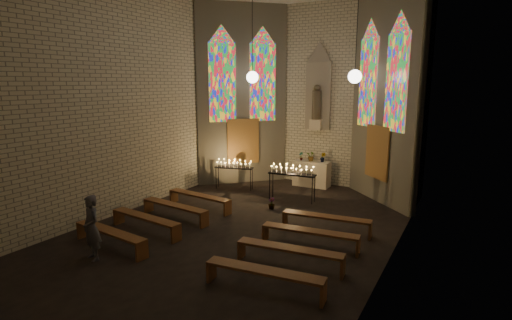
{
  "coord_description": "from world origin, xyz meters",
  "views": [
    {
      "loc": [
        5.48,
        -8.93,
        4.03
      ],
      "look_at": [
        -0.21,
        1.33,
        1.73
      ],
      "focal_mm": 28.0,
      "sensor_mm": 36.0,
      "label": 1
    }
  ],
  "objects_px": {
    "aisle_flower_pot": "(272,203)",
    "visitor": "(92,228)",
    "votive_stand_right": "(292,172)",
    "altar": "(312,174)",
    "votive_stand_left": "(234,166)"
  },
  "relations": [
    {
      "from": "aisle_flower_pot",
      "to": "visitor",
      "type": "relative_size",
      "value": 0.24
    },
    {
      "from": "aisle_flower_pot",
      "to": "votive_stand_right",
      "type": "xyz_separation_m",
      "value": [
        0.18,
        1.18,
        0.84
      ]
    },
    {
      "from": "aisle_flower_pot",
      "to": "votive_stand_right",
      "type": "relative_size",
      "value": 0.22
    },
    {
      "from": "altar",
      "to": "votive_stand_left",
      "type": "distance_m",
      "value": 3.08
    },
    {
      "from": "altar",
      "to": "aisle_flower_pot",
      "type": "bearing_deg",
      "value": -91.04
    },
    {
      "from": "altar",
      "to": "votive_stand_right",
      "type": "distance_m",
      "value": 2.24
    },
    {
      "from": "votive_stand_left",
      "to": "votive_stand_right",
      "type": "bearing_deg",
      "value": -22.77
    },
    {
      "from": "altar",
      "to": "votive_stand_left",
      "type": "bearing_deg",
      "value": -142.67
    },
    {
      "from": "visitor",
      "to": "altar",
      "type": "bearing_deg",
      "value": 93.44
    },
    {
      "from": "aisle_flower_pot",
      "to": "visitor",
      "type": "height_order",
      "value": "visitor"
    },
    {
      "from": "aisle_flower_pot",
      "to": "votive_stand_left",
      "type": "bearing_deg",
      "value": 147.51
    },
    {
      "from": "altar",
      "to": "aisle_flower_pot",
      "type": "height_order",
      "value": "altar"
    },
    {
      "from": "votive_stand_right",
      "to": "altar",
      "type": "bearing_deg",
      "value": 88.1
    },
    {
      "from": "votive_stand_left",
      "to": "visitor",
      "type": "height_order",
      "value": "visitor"
    },
    {
      "from": "altar",
      "to": "aisle_flower_pot",
      "type": "xyz_separation_m",
      "value": [
        -0.06,
        -3.36,
        -0.32
      ]
    }
  ]
}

